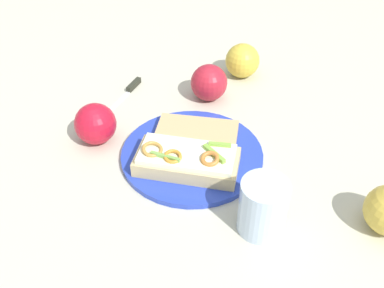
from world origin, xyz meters
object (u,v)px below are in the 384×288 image
apple_1 (95,124)px  bread_slice_side (197,134)px  plate (192,154)px  knife (130,89)px  apple_2 (209,83)px  apple_0 (242,61)px  sandwich (187,160)px  drinking_glass (263,207)px

apple_1 → bread_slice_side: bearing=-66.3°
plate → apple_1: apple_1 is taller
apple_1 → knife: (0.18, 0.04, -0.03)m
bread_slice_side → apple_2: (0.15, 0.04, 0.02)m
apple_0 → apple_1: 0.39m
apple_2 → apple_1: bearing=149.6°
apple_0 → apple_1: same height
sandwich → knife: (0.18, 0.23, -0.02)m
plate → bread_slice_side: size_ratio=1.71×
sandwich → apple_2: bearing=-89.1°
bread_slice_side → drinking_glass: bearing=124.7°
apple_1 → knife: size_ratio=0.64×
plate → knife: (0.14, 0.22, -0.00)m
drinking_glass → apple_0: bearing=24.6°
knife → bread_slice_side: bearing=63.2°
knife → apple_2: bearing=104.9°
sandwich → drinking_glass: drinking_glass is taller
apple_2 → drinking_glass: drinking_glass is taller
drinking_glass → sandwich: bearing=68.7°
plate → apple_2: size_ratio=3.32×
apple_1 → drinking_glass: size_ratio=0.87×
drinking_glass → plate: bearing=58.5°
sandwich → bread_slice_side: 0.09m
apple_1 → drinking_glass: (-0.07, -0.36, 0.01)m
drinking_glass → bread_slice_side: bearing=51.1°
drinking_glass → knife: drinking_glass is taller
sandwich → knife: sandwich is taller
apple_0 → plate: bearing=-176.1°
sandwich → bread_slice_side: size_ratio=1.27×
apple_2 → plate: bearing=-164.7°
plate → apple_1: size_ratio=3.30×
plate → knife: 0.26m
drinking_glass → knife: size_ratio=0.74×
bread_slice_side → apple_2: 0.16m
sandwich → drinking_glass: size_ratio=2.12×
plate → apple_2: 0.20m
apple_1 → apple_2: size_ratio=1.00×
bread_slice_side → knife: bearing=-41.2°
apple_0 → apple_1: size_ratio=0.99×
plate → knife: size_ratio=2.12×
plate → sandwich: 0.05m
sandwich → apple_1: bearing=-15.5°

